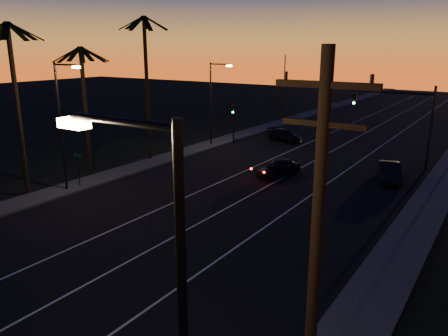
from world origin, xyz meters
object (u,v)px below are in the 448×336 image
Objects in this scene: lead_car at (279,168)px; cross_car at (284,135)px; right_car at (389,172)px; signal_mast at (402,111)px; utility_pole at (315,259)px.

lead_car is 1.02× the size of cross_car.
right_car is at bearing -34.34° from cross_car.
lead_car is 13.83m from cross_car.
signal_mast is at bearing 49.14° from lead_car.
lead_car is 8.46m from right_car.
utility_pole is 30.33m from signal_mast.
lead_car is at bearing -155.20° from right_car.
utility_pole is 25.06m from lead_car.
cross_car is at bearing 114.00° from lead_car.
utility_pole is at bearing -63.34° from cross_car.
cross_car is at bearing 161.15° from signal_mast.
cross_car is at bearing 145.66° from right_car.
signal_mast is 1.52× the size of cross_car.
right_car reaches higher than cross_car.
utility_pole is 38.72m from cross_car.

